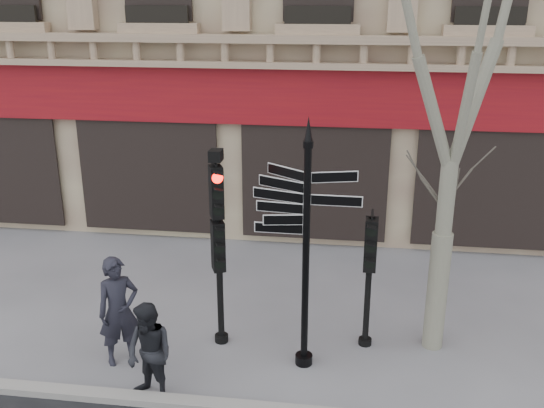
{
  "coord_description": "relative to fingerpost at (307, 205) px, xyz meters",
  "views": [
    {
      "loc": [
        0.84,
        -8.62,
        5.79
      ],
      "look_at": [
        -0.41,
        0.6,
        2.53
      ],
      "focal_mm": 40.0,
      "sensor_mm": 36.0,
      "label": 1
    }
  ],
  "objects": [
    {
      "name": "pedestrian_b",
      "position": [
        -2.17,
        -1.24,
        -1.98
      ],
      "size": [
        0.96,
        0.88,
        1.58
      ],
      "primitive_type": "imported",
      "rotation": [
        0.0,
        0.0,
        -0.46
      ],
      "color": "black",
      "rests_on": "ground"
    },
    {
      "name": "traffic_signal_secondary",
      "position": [
        1.01,
        0.72,
        -1.13
      ],
      "size": [
        0.4,
        0.3,
        2.35
      ],
      "rotation": [
        0.0,
        0.0,
        -0.04
      ],
      "color": "black",
      "rests_on": "ground"
    },
    {
      "name": "pedestrian_a",
      "position": [
        -2.99,
        -0.32,
        -1.84
      ],
      "size": [
        0.81,
        0.76,
        1.85
      ],
      "primitive_type": "imported",
      "rotation": [
        0.0,
        0.0,
        0.65
      ],
      "color": "black",
      "rests_on": "ground"
    },
    {
      "name": "plane_tree",
      "position": [
        2.16,
        0.84,
        2.91
      ],
      "size": [
        3.05,
        3.05,
        8.09
      ],
      "color": "gray",
      "rests_on": "ground"
    },
    {
      "name": "fingerpost",
      "position": [
        0.0,
        0.0,
        0.0
      ],
      "size": [
        2.02,
        2.02,
        4.12
      ],
      "rotation": [
        0.0,
        0.0,
        -0.19
      ],
      "color": "black",
      "rests_on": "ground"
    },
    {
      "name": "ground",
      "position": [
        -0.21,
        0.06,
        -2.77
      ],
      "size": [
        80.0,
        80.0,
        0.0
      ],
      "primitive_type": "plane",
      "color": "slate",
      "rests_on": "ground"
    },
    {
      "name": "traffic_signal_main",
      "position": [
        -1.49,
        0.48,
        -0.59
      ],
      "size": [
        0.46,
        0.4,
        3.46
      ],
      "rotation": [
        0.0,
        0.0,
        0.41
      ],
      "color": "black",
      "rests_on": "ground"
    }
  ]
}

